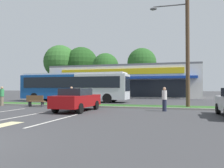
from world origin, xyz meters
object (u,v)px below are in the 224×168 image
object	(u,v)px
city_bus	(74,86)
pedestrian_mid	(2,96)
bus_stop_bench	(36,101)
car_5	(77,99)
utility_pole	(186,31)
pedestrian_by_pole	(71,97)
pedestrian_near_bench	(164,99)

from	to	relation	value
city_bus	pedestrian_mid	world-z (taller)	city_bus
bus_stop_bench	car_5	bearing A→B (deg)	154.49
bus_stop_bench	utility_pole	bearing A→B (deg)	-169.85
pedestrian_mid	pedestrian_by_pole	bearing A→B (deg)	14.19
utility_pole	pedestrian_by_pole	bearing A→B (deg)	-168.94
car_5	pedestrian_mid	xyz separation A→B (m)	(-8.40, 2.50, 0.06)
bus_stop_bench	pedestrian_by_pole	distance (m)	3.12
car_5	pedestrian_mid	bearing A→B (deg)	73.44
pedestrian_near_bench	pedestrian_mid	distance (m)	14.09
city_bus	pedestrian_mid	size ratio (longest dim) A/B	7.37
utility_pole	pedestrian_by_pole	distance (m)	10.42
utility_pole	city_bus	world-z (taller)	utility_pole
bus_stop_bench	car_5	xyz separation A→B (m)	(4.83, -2.31, 0.29)
bus_stop_bench	pedestrian_near_bench	xyz separation A→B (m)	(10.49, -0.73, 0.31)
city_bus	car_5	size ratio (longest dim) A/B	2.77
bus_stop_bench	city_bus	bearing A→B (deg)	-90.01
pedestrian_near_bench	pedestrian_by_pole	bearing A→B (deg)	13.59
utility_pole	car_5	size ratio (longest dim) A/B	2.49
utility_pole	pedestrian_mid	size ratio (longest dim) A/B	6.63
bus_stop_bench	pedestrian_near_bench	bearing A→B (deg)	176.00
city_bus	bus_stop_bench	bearing A→B (deg)	-89.90
bus_stop_bench	pedestrian_by_pole	world-z (taller)	pedestrian_by_pole
city_bus	pedestrian_mid	distance (m)	7.93
pedestrian_near_bench	pedestrian_mid	bearing A→B (deg)	18.55
utility_pole	bus_stop_bench	size ratio (longest dim) A/B	7.03
utility_pole	car_5	bearing A→B (deg)	-148.06
pedestrian_near_bench	pedestrian_by_pole	xyz separation A→B (m)	(-7.42, 1.14, 0.03)
utility_pole	car_5	world-z (taller)	utility_pole
pedestrian_mid	utility_pole	bearing A→B (deg)	19.51
pedestrian_by_pole	car_5	bearing A→B (deg)	-39.42
utility_pole	pedestrian_near_bench	size ratio (longest dim) A/B	6.96
car_5	pedestrian_near_bench	bearing A→B (deg)	-74.48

